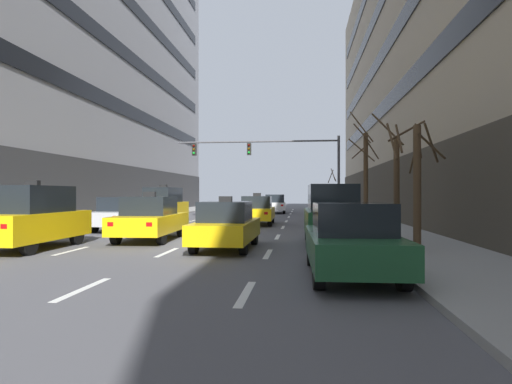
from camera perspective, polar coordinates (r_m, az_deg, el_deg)
The scene contains 42 objects.
ground_plane at distance 16.22m, azimuth -8.70°, elevation -6.70°, with size 120.00×120.00×0.00m, color #515156.
sidewalk_right at distance 16.15m, azimuth 20.43°, elevation -6.47°, with size 3.58×80.00×0.14m, color gray.
lane_stripe_l1_s3 at distance 14.66m, azimuth -23.92°, elevation -7.37°, with size 0.16×2.00×0.01m, color silver.
lane_stripe_l1_s4 at distance 19.12m, azimuth -16.32°, elevation -5.70°, with size 0.16×2.00×0.01m, color silver.
lane_stripe_l1_s5 at distance 23.79m, azimuth -11.66°, elevation -4.62°, with size 0.16×2.00×0.01m, color silver.
lane_stripe_l1_s6 at distance 28.58m, azimuth -8.56°, elevation -3.88°, with size 0.16×2.00×0.01m, color silver.
lane_stripe_l1_s7 at distance 33.43m, azimuth -6.36°, elevation -3.35°, with size 0.16×2.00×0.01m, color silver.
lane_stripe_l1_s8 at distance 38.32m, azimuth -4.71°, elevation -2.95°, with size 0.16×2.00×0.01m, color silver.
lane_stripe_l1_s9 at distance 43.23m, azimuth -3.45°, elevation -2.63°, with size 0.16×2.00×0.01m, color silver.
lane_stripe_l1_s10 at distance 48.16m, azimuth -2.44°, elevation -2.39°, with size 0.16×2.00×0.01m, color silver.
lane_stripe_l2_s2 at distance 8.83m, azimuth -22.59°, elevation -12.16°, with size 0.16×2.00×0.01m, color silver.
lane_stripe_l2_s3 at distance 13.37m, azimuth -12.07°, elevation -8.08°, with size 0.16×2.00×0.01m, color silver.
lane_stripe_l2_s4 at distance 18.15m, azimuth -7.06°, elevation -6.00°, with size 0.16×2.00×0.01m, color silver.
lane_stripe_l2_s5 at distance 23.02m, azimuth -4.17°, elevation -4.77°, with size 0.16×2.00×0.01m, color silver.
lane_stripe_l2_s6 at distance 27.94m, azimuth -2.30°, elevation -3.96°, with size 0.16×2.00×0.01m, color silver.
lane_stripe_l2_s7 at distance 32.88m, azimuth -0.99°, elevation -3.40°, with size 0.16×2.00×0.01m, color silver.
lane_stripe_l2_s8 at distance 37.84m, azimuth -0.03°, elevation -2.98°, with size 0.16×2.00×0.01m, color silver.
lane_stripe_l2_s9 at distance 42.81m, azimuth 0.71°, elevation -2.66°, with size 0.16×2.00×0.01m, color silver.
lane_stripe_l2_s10 at distance 47.78m, azimuth 1.30°, elevation -2.40°, with size 0.16×2.00×0.01m, color silver.
lane_stripe_l3_s2 at distance 7.85m, azimuth -1.42°, elevation -13.69°, with size 0.16×2.00×0.01m, color silver.
lane_stripe_l3_s3 at distance 12.74m, azimuth 1.64°, elevation -8.47°, with size 0.16×2.00×0.01m, color silver.
lane_stripe_l3_s4 at distance 17.69m, azimuth 2.97°, elevation -6.15°, with size 0.16×2.00×0.01m, color silver.
lane_stripe_l3_s5 at distance 22.66m, azimuth 3.71°, elevation -4.84°, with size 0.16×2.00×0.01m, color silver.
lane_stripe_l3_s6 at distance 27.65m, azimuth 4.18°, elevation -4.00°, with size 0.16×2.00×0.01m, color silver.
lane_stripe_l3_s7 at distance 32.63m, azimuth 4.51°, elevation -3.42°, with size 0.16×2.00×0.01m, color silver.
lane_stripe_l3_s8 at distance 37.62m, azimuth 4.75°, elevation -3.00°, with size 0.16×2.00×0.01m, color silver.
lane_stripe_l3_s9 at distance 42.62m, azimuth 4.93°, elevation -2.67°, with size 0.16×2.00×0.01m, color silver.
lane_stripe_l3_s10 at distance 47.61m, azimuth 5.08°, elevation -2.41°, with size 0.16×2.00×0.01m, color silver.
car_driving_0 at distance 21.71m, azimuth -17.77°, elevation -2.88°, with size 1.96×4.48×1.67m.
taxi_driving_1 at distance 24.54m, azimuth 0.17°, elevation -2.55°, with size 1.97×4.53×1.87m.
car_driving_2 at distance 38.78m, azimuth 2.63°, elevation -1.65°, with size 2.12×4.72×1.74m.
taxi_driving_3 at distance 13.79m, azimuth -4.08°, elevation -4.61°, with size 1.80×4.22×1.74m.
taxi_driving_4 at distance 16.80m, azimuth -14.20°, elevation -3.57°, with size 2.10×4.65×1.90m.
taxi_driving_5 at distance 15.61m, azimuth -28.25°, elevation -3.10°, with size 1.81×4.32×2.27m.
taxi_driving_6 at distance 27.17m, azimuth -12.58°, elevation -1.74°, with size 2.09×4.65×2.41m.
car_parked_0 at distance 9.44m, azimuth 12.88°, elevation -6.47°, with size 1.94×4.40×1.63m.
car_parked_1 at distance 15.26m, azimuth 10.34°, elevation -3.06°, with size 1.96×4.50×2.16m.
traffic_signal_0 at distance 29.29m, azimuth 2.86°, elevation 4.82°, with size 11.43×0.35×5.69m.
street_tree_0 at distance 41.50m, azimuth 11.13°, elevation 0.55°, with size 1.17×1.79×4.19m.
street_tree_1 at distance 24.08m, azimuth 14.76°, elevation 2.38°, with size 1.71×1.76×6.26m.
street_tree_2 at distance 16.57m, azimuth 18.83°, elevation 1.27°, with size 2.01×1.65×4.75m.
street_tree_3 at distance 13.84m, azimuth 21.06°, elevation 1.58°, with size 1.61×1.62×4.10m.
Camera 1 is at (4.17, -15.57, 1.84)m, focal length 29.22 mm.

